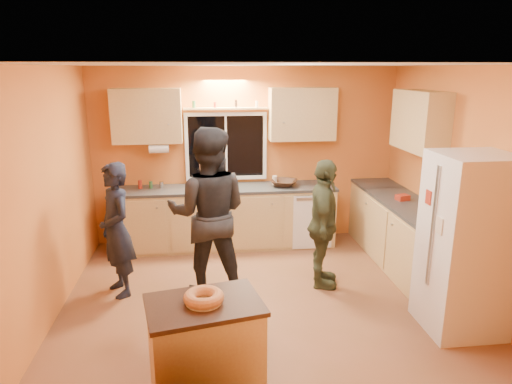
{
  "coord_description": "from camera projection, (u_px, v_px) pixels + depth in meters",
  "views": [
    {
      "loc": [
        -0.65,
        -4.69,
        2.57
      ],
      "look_at": [
        -0.04,
        0.4,
        1.17
      ],
      "focal_mm": 32.0,
      "sensor_mm": 36.0,
      "label": 1
    }
  ],
  "objects": [
    {
      "name": "ground",
      "position": [
        264.0,
        299.0,
        5.24
      ],
      "size": [
        4.5,
        4.5,
        0.0
      ],
      "primitive_type": "plane",
      "color": "brown",
      "rests_on": "ground"
    },
    {
      "name": "room_shell",
      "position": [
        270.0,
        154.0,
        5.23
      ],
      "size": [
        4.54,
        4.04,
        2.61
      ],
      "color": "orange",
      "rests_on": "ground"
    },
    {
      "name": "back_counter",
      "position": [
        249.0,
        216.0,
        6.75
      ],
      "size": [
        4.23,
        0.62,
        0.9
      ],
      "color": "tan",
      "rests_on": "ground"
    },
    {
      "name": "right_counter",
      "position": [
        410.0,
        239.0,
        5.83
      ],
      "size": [
        0.62,
        1.84,
        0.9
      ],
      "color": "tan",
      "rests_on": "ground"
    },
    {
      "name": "refrigerator",
      "position": [
        467.0,
        245.0,
        4.46
      ],
      "size": [
        0.72,
        0.7,
        1.8
      ],
      "primitive_type": "cube",
      "color": "silver",
      "rests_on": "ground"
    },
    {
      "name": "island",
      "position": [
        206.0,
        350.0,
        3.58
      ],
      "size": [
        0.97,
        0.75,
        0.84
      ],
      "rotation": [
        0.0,
        0.0,
        0.2
      ],
      "color": "tan",
      "rests_on": "ground"
    },
    {
      "name": "bundt_pastry",
      "position": [
        204.0,
        297.0,
        3.46
      ],
      "size": [
        0.31,
        0.31,
        0.09
      ],
      "primitive_type": "torus",
      "color": "tan",
      "rests_on": "island"
    },
    {
      "name": "person_left",
      "position": [
        116.0,
        230.0,
        5.2
      ],
      "size": [
        0.6,
        0.68,
        1.56
      ],
      "primitive_type": "imported",
      "rotation": [
        0.0,
        0.0,
        -1.07
      ],
      "color": "black",
      "rests_on": "ground"
    },
    {
      "name": "person_center",
      "position": [
        208.0,
        213.0,
        5.16
      ],
      "size": [
        1.04,
        0.86,
        1.96
      ],
      "primitive_type": "imported",
      "rotation": [
        0.0,
        0.0,
        3.01
      ],
      "color": "black",
      "rests_on": "ground"
    },
    {
      "name": "person_right",
      "position": [
        323.0,
        224.0,
        5.39
      ],
      "size": [
        0.59,
        0.98,
        1.56
      ],
      "primitive_type": "imported",
      "rotation": [
        0.0,
        0.0,
        1.33
      ],
      "color": "#343A25",
      "rests_on": "ground"
    },
    {
      "name": "mixing_bowl",
      "position": [
        284.0,
        183.0,
        6.66
      ],
      "size": [
        0.49,
        0.49,
        0.09
      ],
      "primitive_type": "imported",
      "rotation": [
        0.0,
        0.0,
        -0.37
      ],
      "color": "black",
      "rests_on": "back_counter"
    },
    {
      "name": "utensil_crock",
      "position": [
        202.0,
        182.0,
        6.58
      ],
      "size": [
        0.14,
        0.14,
        0.17
      ],
      "primitive_type": "cylinder",
      "color": "beige",
      "rests_on": "back_counter"
    },
    {
      "name": "potted_plant",
      "position": [
        436.0,
        206.0,
        5.21
      ],
      "size": [
        0.29,
        0.26,
        0.29
      ],
      "primitive_type": "imported",
      "rotation": [
        0.0,
        0.0,
        0.13
      ],
      "color": "gray",
      "rests_on": "right_counter"
    },
    {
      "name": "red_box",
      "position": [
        403.0,
        197.0,
        5.95
      ],
      "size": [
        0.18,
        0.15,
        0.07
      ],
      "primitive_type": "cube",
      "rotation": [
        0.0,
        0.0,
        0.24
      ],
      "color": "maroon",
      "rests_on": "right_counter"
    }
  ]
}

